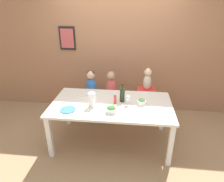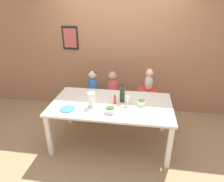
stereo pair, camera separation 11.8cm
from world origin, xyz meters
name	(u,v)px [view 1 (the left image)]	position (x,y,z in m)	size (l,w,h in m)	color
ground_plane	(112,141)	(0.00, 0.00, 0.00)	(14.00, 14.00, 0.00)	#9E7A56
wall_back	(118,47)	(0.00, 1.25, 1.35)	(10.00, 0.09, 2.70)	#9E6B4C
dining_table	(111,108)	(0.00, 0.00, 0.66)	(1.89, 1.02, 0.74)	silver
chair_far_left	(92,101)	(-0.47, 0.72, 0.38)	(0.41, 0.37, 0.45)	silver
chair_far_center	(111,102)	(-0.09, 0.72, 0.38)	(0.41, 0.37, 0.45)	silver
chair_right_highchair	(146,97)	(0.59, 0.72, 0.53)	(0.35, 0.32, 0.69)	silver
person_child_left	(91,84)	(-0.47, 0.72, 0.74)	(0.21, 0.20, 0.56)	#3366B2
person_child_center	(111,85)	(-0.09, 0.72, 0.74)	(0.21, 0.20, 0.56)	#C64C4C
person_baby_right	(148,77)	(0.59, 0.72, 0.93)	(0.15, 0.15, 0.42)	beige
wine_bottle	(122,94)	(0.16, 0.09, 0.86)	(0.08, 0.08, 0.31)	#232D19
paper_towel_roll	(92,100)	(-0.28, -0.13, 0.85)	(0.11, 0.11, 0.23)	white
wine_glass_near	(128,98)	(0.26, -0.02, 0.85)	(0.07, 0.07, 0.16)	white
salad_bowl_large	(111,110)	(0.03, -0.28, 0.79)	(0.15, 0.15, 0.10)	white
salad_bowl_small	(142,102)	(0.47, 0.02, 0.79)	(0.13, 0.13, 0.10)	white
dinner_plate_front_left	(68,110)	(-0.62, -0.28, 0.74)	(0.23, 0.23, 0.01)	teal
dinner_plate_back_left	(84,94)	(-0.52, 0.29, 0.74)	(0.23, 0.23, 0.01)	silver
condiment_bottle_hot_sauce	(115,99)	(0.06, 0.01, 0.81)	(0.04, 0.04, 0.15)	red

